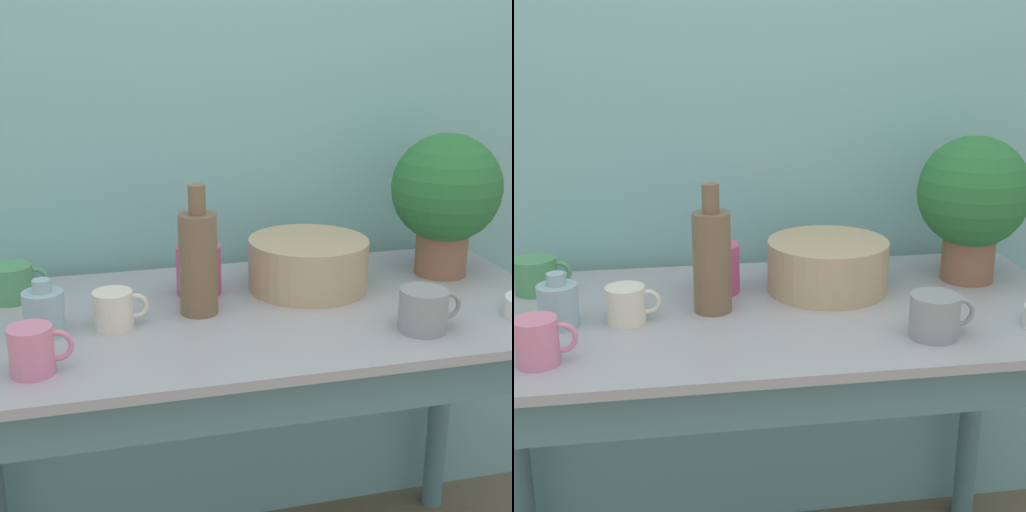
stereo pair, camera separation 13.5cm
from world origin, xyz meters
The scene contains 11 objects.
wall_back centered at (0.00, 0.70, 1.20)m, with size 6.00×0.05×2.40m.
counter_table centered at (0.00, 0.30, 0.65)m, with size 1.35×0.65×0.81m.
potted_plant centered at (0.50, 0.44, 1.01)m, with size 0.26×0.26×0.35m.
bowl_wash_large centered at (0.15, 0.43, 0.86)m, with size 0.28×0.28×0.12m.
bottle_tall centered at (-0.12, 0.33, 0.92)m, with size 0.08×0.08×0.28m.
bottle_short centered at (-0.44, 0.30, 0.85)m, with size 0.08×0.08×0.11m.
mug_pink centered at (-0.45, 0.12, 0.85)m, with size 0.11×0.08×0.09m.
mug_cream centered at (-0.30, 0.30, 0.84)m, with size 0.11×0.08×0.08m.
mug_green centered at (-0.51, 0.51, 0.85)m, with size 0.13×0.10×0.08m.
mug_grey centered at (0.30, 0.13, 0.85)m, with size 0.13×0.10×0.09m.
utensil_cup centered at (-0.10, 0.45, 0.86)m, with size 0.10×0.10×0.23m.
Camera 1 is at (-0.35, -1.07, 1.38)m, focal length 50.00 mm.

